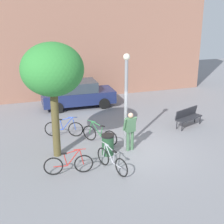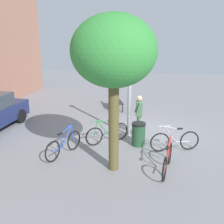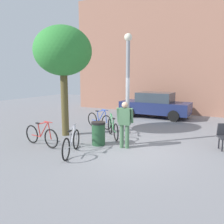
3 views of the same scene
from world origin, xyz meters
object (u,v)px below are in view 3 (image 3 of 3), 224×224
object	(u,v)px
plaza_tree	(63,52)
trash_bin	(98,133)
parked_car_navy	(155,105)
bicycle_blue	(99,120)
lamppost	(128,82)
person_by_lamppost	(125,122)
bicycle_green	(113,128)
bicycle_red	(41,136)
bicycle_silver	(72,143)

from	to	relation	value
plaza_tree	trash_bin	bearing A→B (deg)	-15.22
parked_car_navy	bicycle_blue	bearing A→B (deg)	-110.85
lamppost	person_by_lamppost	distance (m)	1.45
person_by_lamppost	trash_bin	size ratio (longest dim) A/B	1.90
person_by_lamppost	bicycle_blue	xyz separation A→B (m)	(-2.40, 2.29, -0.58)
lamppost	parked_car_navy	xyz separation A→B (m)	(-0.76, 6.03, -1.59)
bicycle_green	person_by_lamppost	bearing A→B (deg)	-46.40
bicycle_red	person_by_lamppost	bearing A→B (deg)	22.69
person_by_lamppost	bicycle_red	world-z (taller)	person_by_lamppost
person_by_lamppost	trash_bin	xyz separation A→B (m)	(-1.02, -0.11, -0.52)
bicycle_red	trash_bin	xyz separation A→B (m)	(1.82, 1.07, 0.06)
bicycle_silver	bicycle_blue	world-z (taller)	same
person_by_lamppost	parked_car_navy	world-z (taller)	person_by_lamppost
trash_bin	bicycle_green	bearing A→B (deg)	90.74
lamppost	bicycle_silver	xyz separation A→B (m)	(-1.20, -1.82, -1.98)
bicycle_blue	trash_bin	world-z (taller)	bicycle_blue
bicycle_silver	parked_car_navy	bearing A→B (deg)	86.85
person_by_lamppost	parked_car_navy	size ratio (longest dim) A/B	0.40
plaza_tree	parked_car_navy	distance (m)	6.95
person_by_lamppost	bicycle_green	bearing A→B (deg)	133.60
lamppost	person_by_lamppost	size ratio (longest dim) A/B	2.42
lamppost	bicycle_green	world-z (taller)	lamppost
plaza_tree	bicycle_red	bearing A→B (deg)	-83.54
bicycle_blue	bicycle_red	bearing A→B (deg)	-97.12
plaza_tree	trash_bin	world-z (taller)	plaza_tree
bicycle_red	trash_bin	world-z (taller)	bicycle_red
bicycle_red	plaza_tree	bearing A→B (deg)	96.46
plaza_tree	parked_car_navy	size ratio (longest dim) A/B	1.09
lamppost	plaza_tree	bearing A→B (deg)	179.17
bicycle_silver	lamppost	bearing A→B (deg)	56.62
bicycle_silver	bicycle_green	bearing A→B (deg)	84.77
person_by_lamppost	bicycle_silver	distance (m)	1.99
parked_car_navy	trash_bin	bearing A→B (deg)	-91.64
bicycle_silver	bicycle_red	bearing A→B (deg)	171.36
person_by_lamppost	bicycle_red	bearing A→B (deg)	-157.31
bicycle_red	parked_car_navy	bearing A→B (deg)	75.23
bicycle_blue	bicycle_silver	bearing A→B (deg)	-72.97
bicycle_blue	lamppost	bearing A→B (deg)	-39.18
lamppost	person_by_lamppost	xyz separation A→B (m)	(0.07, -0.39, -1.39)
lamppost	plaza_tree	world-z (taller)	plaza_tree
lamppost	bicycle_green	size ratio (longest dim) A/B	2.87
bicycle_blue	trash_bin	distance (m)	2.78
bicycle_green	lamppost	bearing A→B (deg)	-35.73
bicycle_silver	trash_bin	xyz separation A→B (m)	(0.24, 1.31, 0.06)
bicycle_blue	trash_bin	size ratio (longest dim) A/B	1.97
plaza_tree	bicycle_green	xyz separation A→B (m)	(1.99, 0.65, -3.16)
bicycle_blue	parked_car_navy	world-z (taller)	parked_car_navy
parked_car_navy	trash_bin	world-z (taller)	parked_car_navy
parked_car_navy	trash_bin	size ratio (longest dim) A/B	4.82
bicycle_red	lamppost	bearing A→B (deg)	29.65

